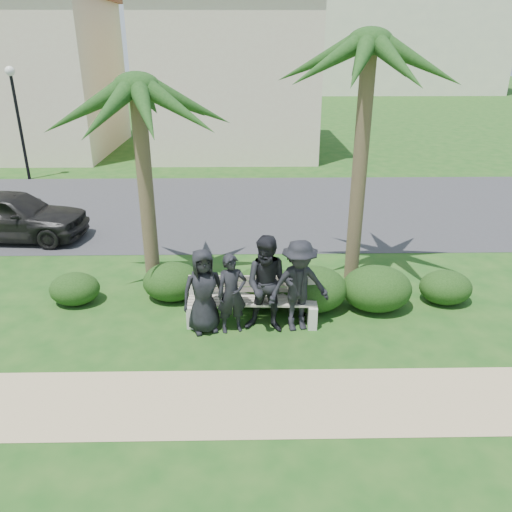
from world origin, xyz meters
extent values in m
plane|color=#184915|center=(0.00, 0.00, 0.00)|extent=(160.00, 160.00, 0.00)
cube|color=tan|center=(0.00, -1.80, 0.00)|extent=(30.00, 1.60, 0.01)
cube|color=#2D2D30|center=(0.00, 8.00, 0.00)|extent=(160.00, 8.00, 0.01)
cube|color=beige|center=(-12.00, 18.00, 3.50)|extent=(10.00, 8.00, 7.00)
cube|color=beige|center=(-1.00, 18.00, 3.50)|extent=(8.00, 8.00, 7.00)
cylinder|color=black|center=(-9.00, 12.00, 2.00)|extent=(0.12, 0.12, 4.00)
sphere|color=white|center=(-9.00, 12.00, 4.11)|extent=(0.36, 0.36, 0.36)
cube|color=gray|center=(-0.11, 0.56, 0.47)|extent=(2.51, 0.67, 0.04)
cube|color=gray|center=(-0.11, 0.81, 0.73)|extent=(2.49, 0.14, 0.29)
cube|color=beige|center=(-1.28, 0.56, 0.23)|extent=(0.19, 0.58, 0.46)
cube|color=beige|center=(1.05, 0.56, 0.23)|extent=(0.19, 0.58, 0.46)
imported|color=black|center=(-1.01, 0.31, 0.83)|extent=(0.93, 0.74, 1.65)
imported|color=black|center=(-0.49, 0.28, 0.78)|extent=(0.65, 0.51, 1.56)
imported|color=black|center=(0.19, 0.29, 0.95)|extent=(1.05, 0.89, 1.90)
imported|color=black|center=(0.75, 0.34, 0.90)|extent=(1.28, 0.90, 1.81)
ellipsoid|color=#17330E|center=(-3.83, 1.47, 0.34)|extent=(1.04, 0.86, 0.68)
ellipsoid|color=#17330E|center=(-1.80, 1.64, 0.41)|extent=(1.25, 1.03, 0.82)
ellipsoid|color=#17330E|center=(-0.25, 1.47, 0.32)|extent=(0.97, 0.80, 0.64)
ellipsoid|color=#17330E|center=(0.16, 1.31, 0.43)|extent=(1.31, 1.08, 0.86)
ellipsoid|color=#17330E|center=(1.13, 1.13, 0.47)|extent=(1.43, 1.18, 0.93)
ellipsoid|color=#17330E|center=(3.97, 1.36, 0.36)|extent=(1.09, 0.90, 0.71)
ellipsoid|color=#17330E|center=(2.45, 1.13, 0.47)|extent=(1.43, 1.18, 0.93)
cylinder|color=brown|center=(-2.31, 2.20, 2.15)|extent=(0.32, 0.32, 4.31)
cylinder|color=brown|center=(2.22, 2.57, 2.55)|extent=(0.32, 0.32, 5.10)
imported|color=black|center=(-6.71, 5.25, 0.69)|extent=(4.19, 1.94, 1.39)
camera|label=1|loc=(-0.20, -7.94, 5.06)|focal=35.00mm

